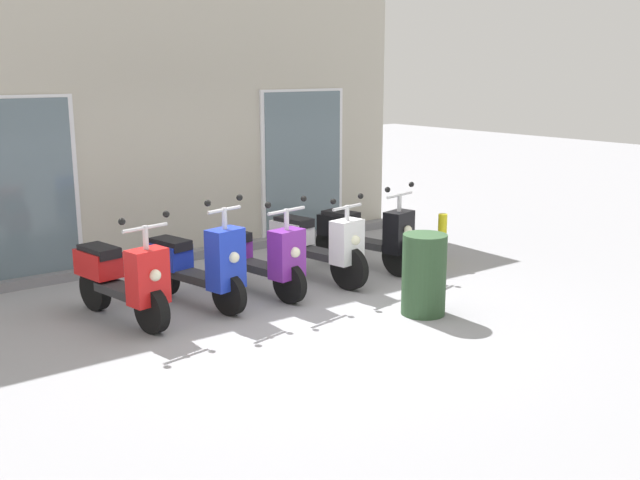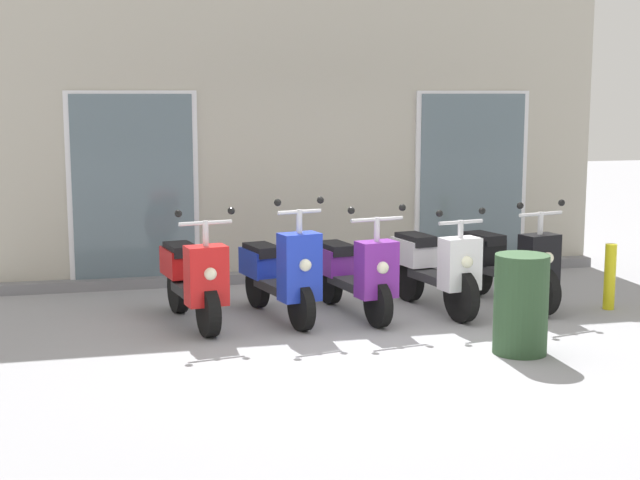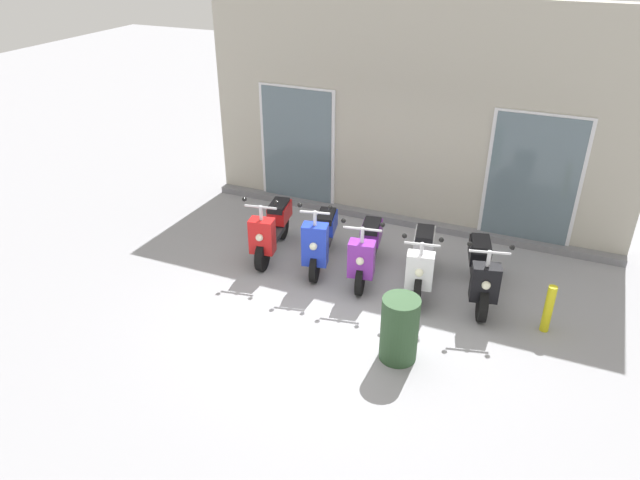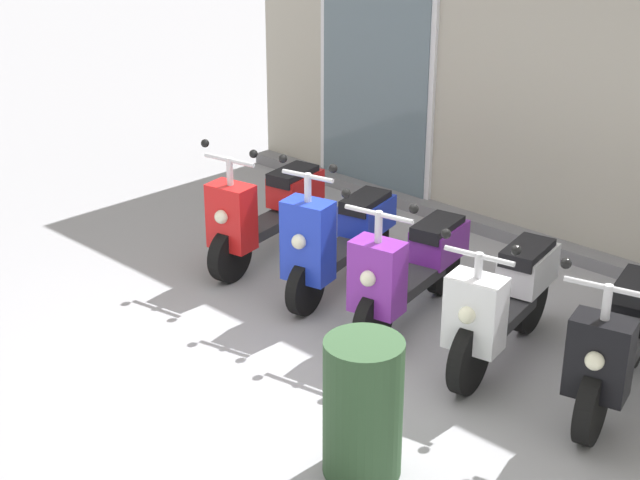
{
  "view_description": "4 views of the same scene",
  "coord_description": "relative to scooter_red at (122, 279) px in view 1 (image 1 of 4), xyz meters",
  "views": [
    {
      "loc": [
        -4.54,
        -6.3,
        2.61
      ],
      "look_at": [
        0.66,
        0.52,
        0.62
      ],
      "focal_mm": 41.77,
      "sensor_mm": 36.0,
      "label": 1
    },
    {
      "loc": [
        -2.62,
        -8.16,
        2.27
      ],
      "look_at": [
        -0.47,
        0.47,
        0.86
      ],
      "focal_mm": 52.26,
      "sensor_mm": 36.0,
      "label": 2
    },
    {
      "loc": [
        2.4,
        -6.61,
        4.89
      ],
      "look_at": [
        -0.63,
        0.48,
        0.68
      ],
      "focal_mm": 32.79,
      "sensor_mm": 36.0,
      "label": 3
    },
    {
      "loc": [
        4.14,
        -4.5,
        3.55
      ],
      "look_at": [
        -0.57,
        0.42,
        0.66
      ],
      "focal_mm": 53.73,
      "sensor_mm": 36.0,
      "label": 4
    }
  ],
  "objects": [
    {
      "name": "storefront_facade",
      "position": [
        1.67,
        2.14,
        1.41
      ],
      "size": [
        7.54,
        0.5,
        3.9
      ],
      "color": "#B2AD9E",
      "rests_on": "ground_plane"
    },
    {
      "name": "scooter_blue",
      "position": [
        0.88,
        -0.0,
        0.02
      ],
      "size": [
        0.66,
        1.55,
        1.29
      ],
      "color": "black",
      "rests_on": "ground_plane"
    },
    {
      "name": "scooter_red",
      "position": [
        0.0,
        0.0,
        0.0
      ],
      "size": [
        0.63,
        1.54,
        1.21
      ],
      "color": "black",
      "rests_on": "ground_plane"
    },
    {
      "name": "scooter_purple",
      "position": [
        1.65,
        -0.01,
        -0.01
      ],
      "size": [
        0.67,
        1.58,
        1.2
      ],
      "color": "black",
      "rests_on": "ground_plane"
    },
    {
      "name": "ground_plane",
      "position": [
        1.67,
        -0.88,
        -0.47
      ],
      "size": [
        40.0,
        40.0,
        0.0
      ],
      "primitive_type": "plane",
      "color": "#939399"
    },
    {
      "name": "scooter_white",
      "position": [
        2.52,
        -0.04,
        0.01
      ],
      "size": [
        0.64,
        1.58,
        1.14
      ],
      "color": "black",
      "rests_on": "ground_plane"
    },
    {
      "name": "curb_bollard",
      "position": [
        4.35,
        -0.41,
        -0.12
      ],
      "size": [
        0.12,
        0.12,
        0.7
      ],
      "primitive_type": "cylinder",
      "color": "yellow",
      "rests_on": "ground_plane"
    },
    {
      "name": "trash_bin",
      "position": [
        2.68,
        -1.74,
        -0.02
      ],
      "size": [
        0.48,
        0.48,
        0.88
      ],
      "primitive_type": "cylinder",
      "color": "#2D4C2D",
      "rests_on": "ground_plane"
    },
    {
      "name": "scooter_black",
      "position": [
        3.38,
        0.03,
        -0.01
      ],
      "size": [
        0.73,
        1.6,
        1.19
      ],
      "color": "black",
      "rests_on": "ground_plane"
    }
  ]
}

